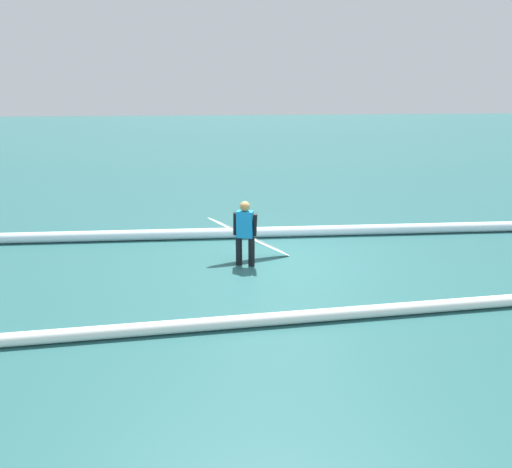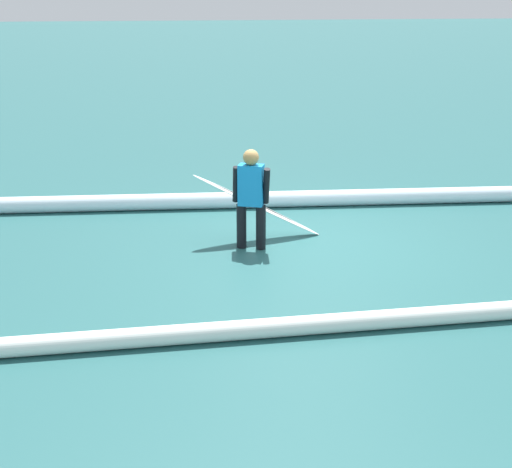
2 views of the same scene
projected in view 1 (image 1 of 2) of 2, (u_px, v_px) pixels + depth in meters
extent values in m
plane|color=#235757|center=(283.00, 262.00, 10.35)|extent=(141.70, 141.70, 0.00)
cylinder|color=black|center=(239.00, 251.00, 10.13)|extent=(0.14, 0.14, 0.64)
cylinder|color=black|center=(251.00, 252.00, 10.08)|extent=(0.14, 0.14, 0.64)
cube|color=#198CD8|center=(245.00, 224.00, 9.93)|extent=(0.39, 0.31, 0.57)
sphere|color=tan|center=(245.00, 206.00, 9.82)|extent=(0.22, 0.22, 0.22)
cylinder|color=black|center=(235.00, 224.00, 9.97)|extent=(0.09, 0.20, 0.53)
cylinder|color=black|center=(255.00, 225.00, 9.88)|extent=(0.09, 0.22, 0.53)
ellipsoid|color=white|center=(250.00, 237.00, 10.46)|extent=(1.89, 0.34, 1.04)
ellipsoid|color=black|center=(250.00, 237.00, 10.46)|extent=(1.52, 0.15, 0.84)
cylinder|color=white|center=(289.00, 232.00, 12.17)|extent=(19.23, 1.36, 0.27)
cylinder|color=white|center=(275.00, 319.00, 7.54)|extent=(23.97, 0.87, 0.21)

